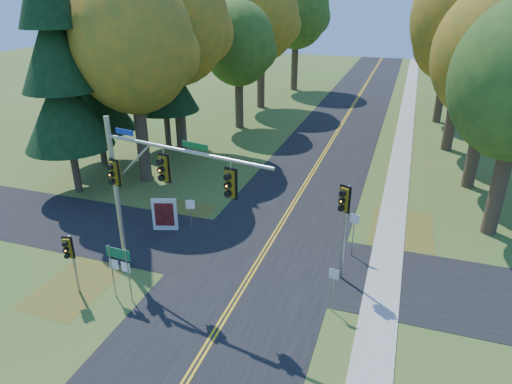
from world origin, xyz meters
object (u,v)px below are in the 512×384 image
(east_signal_pole, at_px, (344,210))
(info_kiosk, at_px, (165,215))
(traffic_mast, at_px, (148,184))
(route_sign_cluster, at_px, (119,263))

(east_signal_pole, distance_m, info_kiosk, 10.77)
(traffic_mast, height_order, route_sign_cluster, traffic_mast)
(traffic_mast, distance_m, info_kiosk, 6.31)
(traffic_mast, xyz_separation_m, east_signal_pole, (8.24, 2.70, -1.22))
(east_signal_pole, xyz_separation_m, route_sign_cluster, (-8.92, -4.53, -1.86))
(route_sign_cluster, distance_m, info_kiosk, 6.49)
(traffic_mast, xyz_separation_m, route_sign_cluster, (-0.68, -1.83, -3.08))
(route_sign_cluster, bearing_deg, info_kiosk, 105.72)
(traffic_mast, relative_size, info_kiosk, 4.28)
(traffic_mast, relative_size, east_signal_pole, 1.70)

